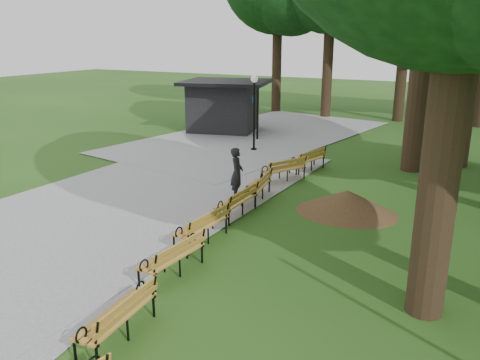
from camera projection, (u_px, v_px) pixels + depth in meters
The scene contains 13 objects.
ground at pixel (182, 260), 11.58m from camera, with size 100.00×100.00×0.00m, color #224C15.
path at pixel (131, 198), 15.90m from camera, with size 12.00×38.00×0.06m, color gray.
person at pixel (237, 173), 15.75m from camera, with size 0.61×0.40×1.67m, color black.
kiosk at pixel (223, 106), 26.71m from camera, with size 4.43×3.85×2.77m, color black, non-canonical shape.
lamp_post at pixel (254, 98), 21.81m from camera, with size 0.32×0.32×3.40m.
dirt_mound at pixel (347, 202), 14.55m from camera, with size 2.54×2.54×0.70m, color #47301C.
bench_1 at pixel (116, 316), 8.48m from camera, with size 1.90×0.64×0.88m, color #B87E2A, non-canonical shape.
bench_2 at pixel (172, 256), 10.75m from camera, with size 1.90×0.64×0.88m, color #B87E2A, non-canonical shape.
bench_3 at pixel (201, 226), 12.45m from camera, with size 1.90×0.64×0.88m, color #B87E2A, non-canonical shape.
bench_4 at pixel (236, 201), 14.32m from camera, with size 1.90×0.64×0.88m, color #B87E2A, non-canonical shape.
bench_5 at pixel (256, 187), 15.67m from camera, with size 1.90×0.64×0.88m, color #B87E2A, non-canonical shape.
bench_6 at pixel (283, 169), 17.72m from camera, with size 1.90×0.64×0.88m, color #B87E2A, non-canonical shape.
bench_7 at pixel (307, 160), 19.05m from camera, with size 1.90×0.64×0.88m, color #B87E2A, non-canonical shape.
Camera 1 is at (6.11, -8.72, 5.10)m, focal length 36.68 mm.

